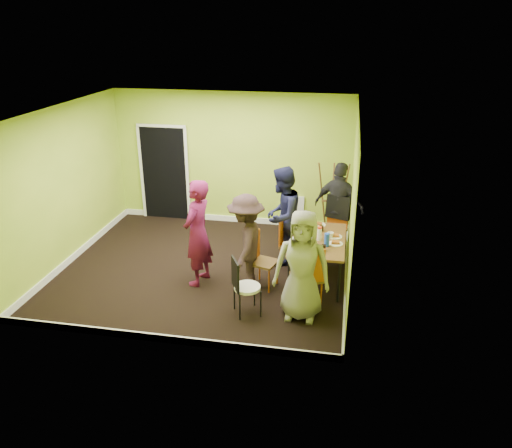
{
  "coord_description": "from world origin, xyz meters",
  "views": [
    {
      "loc": [
        2.34,
        -7.65,
        4.17
      ],
      "look_at": [
        0.93,
        0.0,
        0.92
      ],
      "focal_mm": 35.0,
      "sensor_mm": 36.0,
      "label": 1
    }
  ],
  "objects": [
    {
      "name": "glass_front",
      "position": [
        2.1,
        -0.47,
        0.8
      ],
      "size": [
        0.07,
        0.07,
        0.1
      ],
      "primitive_type": "cylinder",
      "color": "black",
      "rests_on": "dining_table"
    },
    {
      "name": "person_left_near",
      "position": [
        0.86,
        -0.53,
        0.81
      ],
      "size": [
        0.6,
        1.05,
        1.62
      ],
      "primitive_type": "imported",
      "rotation": [
        0.0,
        0.0,
        -1.57
      ],
      "color": "black",
      "rests_on": "ground"
    },
    {
      "name": "plate_far_front",
      "position": [
        2.02,
        -0.59,
        0.76
      ],
      "size": [
        0.22,
        0.22,
        0.01
      ],
      "primitive_type": "cylinder",
      "color": "white",
      "rests_on": "dining_table"
    },
    {
      "name": "person_standing",
      "position": [
        0.05,
        -0.5,
        0.9
      ],
      "size": [
        0.56,
        0.73,
        1.81
      ],
      "primitive_type": "imported",
      "rotation": [
        0.0,
        0.0,
        -1.78
      ],
      "color": "#570F36",
      "rests_on": "ground"
    },
    {
      "name": "plate_wall_back",
      "position": [
        2.26,
        0.1,
        0.76
      ],
      "size": [
        0.24,
        0.24,
        0.01
      ],
      "primitive_type": "cylinder",
      "color": "white",
      "rests_on": "dining_table"
    },
    {
      "name": "person_front_end",
      "position": [
        1.83,
        -1.23,
        0.84
      ],
      "size": [
        0.84,
        0.56,
        1.69
      ],
      "primitive_type": "imported",
      "rotation": [
        0.0,
        0.0,
        -0.03
      ],
      "color": "gray",
      "rests_on": "ground"
    },
    {
      "name": "person_back_end",
      "position": [
        2.29,
        1.27,
        0.86
      ],
      "size": [
        1.09,
        0.77,
        1.71
      ],
      "primitive_type": "imported",
      "rotation": [
        0.0,
        0.0,
        2.75
      ],
      "color": "black",
      "rests_on": "ground"
    },
    {
      "name": "dining_table",
      "position": [
        1.98,
        -0.04,
        0.7
      ],
      "size": [
        0.9,
        1.5,
        0.75
      ],
      "color": "black",
      "rests_on": "ground"
    },
    {
      "name": "glass_back",
      "position": [
        2.02,
        0.3,
        0.8
      ],
      "size": [
        0.07,
        0.07,
        0.1
      ],
      "primitive_type": "cylinder",
      "color": "black",
      "rests_on": "dining_table"
    },
    {
      "name": "cup_b",
      "position": [
        2.18,
        0.04,
        0.8
      ],
      "size": [
        0.11,
        0.11,
        0.1
      ],
      "primitive_type": "imported",
      "color": "white",
      "rests_on": "dining_table"
    },
    {
      "name": "blue_bottle",
      "position": [
        2.14,
        -0.29,
        0.86
      ],
      "size": [
        0.08,
        0.08,
        0.22
      ],
      "primitive_type": "cylinder",
      "color": "blue",
      "rests_on": "dining_table"
    },
    {
      "name": "chair_bentwood",
      "position": [
        0.98,
        -1.32,
        0.51
      ],
      "size": [
        0.48,
        0.48,
        0.92
      ],
      "rotation": [
        0.0,
        0.0,
        -1.09
      ],
      "color": "black",
      "rests_on": "ground"
    },
    {
      "name": "cup_a",
      "position": [
        1.88,
        -0.2,
        0.8
      ],
      "size": [
        0.12,
        0.12,
        0.09
      ],
      "primitive_type": "imported",
      "color": "white",
      "rests_on": "dining_table"
    },
    {
      "name": "room_walls",
      "position": [
        -0.02,
        0.04,
        0.99
      ],
      "size": [
        5.04,
        4.54,
        2.82
      ],
      "color": "#92B72F",
      "rests_on": "ground"
    },
    {
      "name": "chair_left_far",
      "position": [
        1.44,
        0.34,
        0.52
      ],
      "size": [
        0.44,
        0.44,
        0.92
      ],
      "rotation": [
        0.0,
        0.0,
        -1.75
      ],
      "color": "#C25712",
      "rests_on": "ground"
    },
    {
      "name": "plate_wall_front",
      "position": [
        2.28,
        -0.19,
        0.76
      ],
      "size": [
        0.24,
        0.24,
        0.01
      ],
      "primitive_type": "cylinder",
      "color": "white",
      "rests_on": "dining_table"
    },
    {
      "name": "chair_left_near",
      "position": [
        1.07,
        -0.42,
        0.53
      ],
      "size": [
        0.48,
        0.48,
        0.94
      ],
      "rotation": [
        0.0,
        0.0,
        -1.85
      ],
      "color": "#C25712",
      "rests_on": "ground"
    },
    {
      "name": "orange_bottle",
      "position": [
        1.85,
        0.21,
        0.79
      ],
      "size": [
        0.03,
        0.03,
        0.08
      ],
      "primitive_type": "cylinder",
      "color": "#C25712",
      "rests_on": "dining_table"
    },
    {
      "name": "plate_near_right",
      "position": [
        1.7,
        -0.41,
        0.76
      ],
      "size": [
        0.21,
        0.21,
        0.01
      ],
      "primitive_type": "cylinder",
      "color": "white",
      "rests_on": "dining_table"
    },
    {
      "name": "glass_mid",
      "position": [
        1.83,
        0.14,
        0.79
      ],
      "size": [
        0.07,
        0.07,
        0.09
      ],
      "primitive_type": "cylinder",
      "color": "black",
      "rests_on": "dining_table"
    },
    {
      "name": "easel",
      "position": [
        2.14,
        1.88,
        0.77
      ],
      "size": [
        0.62,
        0.59,
        1.56
      ],
      "color": "brown",
      "rests_on": "ground"
    },
    {
      "name": "chair_front_end",
      "position": [
        1.92,
        -0.98,
        0.58
      ],
      "size": [
        0.56,
        0.56,
        1.03
      ],
      "rotation": [
        0.0,
        0.0,
        0.41
      ],
      "color": "#C25712",
      "rests_on": "ground"
    },
    {
      "name": "plate_near_left",
      "position": [
        1.72,
        0.28,
        0.76
      ],
      "size": [
        0.25,
        0.25,
        0.01
      ],
      "primitive_type": "cylinder",
      "color": "white",
      "rests_on": "dining_table"
    },
    {
      "name": "chair_back_end",
      "position": [
        2.26,
        1.11,
        0.78
      ],
      "size": [
        0.6,
        0.65,
        1.11
      ],
      "rotation": [
        0.0,
        0.0,
        2.79
      ],
      "color": "#C25712",
      "rests_on": "ground"
    },
    {
      "name": "plate_far_back",
      "position": [
        1.95,
        0.56,
        0.76
      ],
      "size": [
        0.27,
        0.27,
        0.01
      ],
      "primitive_type": "cylinder",
      "color": "white",
      "rests_on": "dining_table"
    },
    {
      "name": "person_left_far",
      "position": [
        1.3,
        0.51,
        0.9
      ],
      "size": [
        0.89,
        1.02,
        1.79
      ],
      "primitive_type": "imported",
      "rotation": [
        0.0,
        0.0,
        -1.84
      ],
      "color": "#161737",
      "rests_on": "ground"
    },
    {
      "name": "thermos",
      "position": [
        2.01,
        -0.08,
        0.85
      ],
      "size": [
        0.07,
        0.07,
        0.21
      ],
      "primitive_type": "cylinder",
      "color": "white",
      "rests_on": "dining_table"
    },
    {
      "name": "ground",
      "position": [
        0.0,
        0.0,
        0.0
      ],
      "size": [
        5.0,
        5.0,
        0.0
      ],
      "primitive_type": "plane",
      "color": "black",
      "rests_on": "ground"
    }
  ]
}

